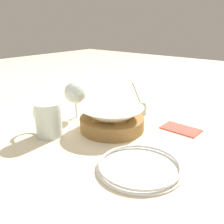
{
  "coord_description": "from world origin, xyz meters",
  "views": [
    {
      "loc": [
        -0.55,
        0.61,
        0.36
      ],
      "look_at": [
        -0.03,
        -0.03,
        0.07
      ],
      "focal_mm": 40.0,
      "sensor_mm": 36.0,
      "label": 1
    }
  ],
  "objects_px": {
    "food_basket": "(112,119)",
    "wine_glass": "(75,94)",
    "side_plate": "(139,166)",
    "beer_mug": "(48,121)",
    "sauce_cup": "(140,108)"
  },
  "relations": [
    {
      "from": "side_plate",
      "to": "wine_glass",
      "type": "bearing_deg",
      "value": -20.43
    },
    {
      "from": "sauce_cup",
      "to": "side_plate",
      "type": "xyz_separation_m",
      "value": [
        -0.23,
        0.35,
        -0.02
      ]
    },
    {
      "from": "food_basket",
      "to": "side_plate",
      "type": "bearing_deg",
      "value": 145.4
    },
    {
      "from": "sauce_cup",
      "to": "wine_glass",
      "type": "relative_size",
      "value": 0.87
    },
    {
      "from": "wine_glass",
      "to": "sauce_cup",
      "type": "bearing_deg",
      "value": -130.36
    },
    {
      "from": "beer_mug",
      "to": "wine_glass",
      "type": "bearing_deg",
      "value": -73.52
    },
    {
      "from": "food_basket",
      "to": "side_plate",
      "type": "relative_size",
      "value": 1.0
    },
    {
      "from": "sauce_cup",
      "to": "wine_glass",
      "type": "distance_m",
      "value": 0.27
    },
    {
      "from": "food_basket",
      "to": "wine_glass",
      "type": "height_order",
      "value": "wine_glass"
    },
    {
      "from": "food_basket",
      "to": "wine_glass",
      "type": "relative_size",
      "value": 1.56
    },
    {
      "from": "food_basket",
      "to": "sauce_cup",
      "type": "xyz_separation_m",
      "value": [
        0.01,
        -0.2,
        -0.02
      ]
    },
    {
      "from": "sauce_cup",
      "to": "beer_mug",
      "type": "xyz_separation_m",
      "value": [
        0.12,
        0.37,
        0.03
      ]
    },
    {
      "from": "beer_mug",
      "to": "side_plate",
      "type": "relative_size",
      "value": 0.57
    },
    {
      "from": "beer_mug",
      "to": "food_basket",
      "type": "bearing_deg",
      "value": -127.17
    },
    {
      "from": "wine_glass",
      "to": "beer_mug",
      "type": "bearing_deg",
      "value": 106.48
    }
  ]
}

